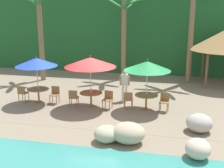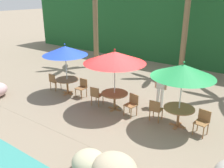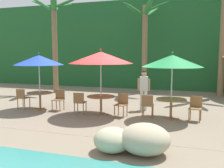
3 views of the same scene
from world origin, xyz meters
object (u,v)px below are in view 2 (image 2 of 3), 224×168
at_px(dining_table_blue, 67,82).
at_px(palm_tree_nearest, 95,7).
at_px(umbrella_green, 183,71).
at_px(waiter_in_white, 161,86).
at_px(chair_blue_inland, 54,81).
at_px(chair_red_inland, 96,95).
at_px(dining_table_red, 115,96).
at_px(chair_green_seaward, 203,121).
at_px(palm_tree_second, 187,13).
at_px(umbrella_blue, 65,51).
at_px(umbrella_red, 115,57).
at_px(dining_table_green, 179,111).
at_px(chair_red_seaward, 132,103).
at_px(chair_green_inland, 155,109).
at_px(chair_blue_seaward, 82,87).

xyz_separation_m(dining_table_blue, palm_tree_nearest, (-1.92, 4.55, 3.18)).
height_order(umbrella_green, waiter_in_white, umbrella_green).
bearing_deg(chair_blue_inland, chair_red_inland, -3.54).
xyz_separation_m(dining_table_red, chair_green_seaward, (3.52, 0.19, -0.10)).
height_order(palm_tree_second, waiter_in_white, palm_tree_second).
height_order(chair_red_inland, palm_tree_nearest, palm_tree_nearest).
distance_m(umbrella_blue, umbrella_green, 5.48).
bearing_deg(palm_tree_nearest, dining_table_blue, -67.14).
xyz_separation_m(chair_blue_inland, chair_red_inland, (2.83, -0.18, 0.00)).
xyz_separation_m(umbrella_red, palm_tree_second, (0.52, 6.15, 1.29)).
relative_size(palm_tree_nearest, waiter_in_white, 3.34).
bearing_deg(chair_green_seaward, dining_table_red, -176.94).
xyz_separation_m(dining_table_blue, chair_green_seaward, (6.34, 0.12, -0.10)).
relative_size(dining_table_red, chair_red_inland, 1.26).
xyz_separation_m(umbrella_red, dining_table_green, (2.67, 0.20, -1.62)).
height_order(chair_red_seaward, chair_green_seaward, same).
distance_m(chair_red_seaward, waiter_in_white, 1.50).
xyz_separation_m(dining_table_red, palm_tree_nearest, (-4.73, 4.62, 3.18)).
distance_m(dining_table_blue, umbrella_red, 3.25).
distance_m(umbrella_blue, palm_tree_second, 7.07).
distance_m(chair_green_seaward, palm_tree_nearest, 9.93).
distance_m(chair_blue_inland, chair_green_seaward, 7.19).
bearing_deg(chair_green_seaward, palm_tree_nearest, 151.76).
relative_size(dining_table_red, umbrella_green, 0.45).
distance_m(chair_red_seaward, palm_tree_second, 6.88).
xyz_separation_m(chair_green_seaward, palm_tree_second, (-3.00, 5.96, 3.01)).
bearing_deg(umbrella_red, umbrella_green, 4.37).
xyz_separation_m(chair_green_seaward, chair_green_inland, (-1.70, -0.12, 0.00)).
bearing_deg(chair_red_seaward, palm_tree_nearest, 140.26).
distance_m(dining_table_green, palm_tree_nearest, 9.19).
relative_size(umbrella_blue, umbrella_red, 0.95).
distance_m(dining_table_blue, dining_table_green, 5.48).
bearing_deg(umbrella_green, chair_red_seaward, -172.87).
xyz_separation_m(dining_table_green, chair_green_seaward, (0.85, -0.02, -0.10)).
relative_size(chair_blue_seaward, chair_green_inland, 1.00).
bearing_deg(chair_red_seaward, chair_blue_inland, 179.81).
bearing_deg(dining_table_green, waiter_in_white, 138.90).
bearing_deg(dining_table_green, dining_table_blue, -178.61).
bearing_deg(umbrella_red, dining_table_green, 4.37).
height_order(chair_blue_inland, dining_table_green, chair_blue_inland).
height_order(chair_red_seaward, palm_tree_second, palm_tree_second).
height_order(dining_table_red, palm_tree_second, palm_tree_second).
xyz_separation_m(chair_blue_seaward, umbrella_red, (1.97, -0.19, 1.72)).
bearing_deg(chair_red_inland, dining_table_green, 6.32).
distance_m(umbrella_red, chair_red_seaward, 1.92).
height_order(chair_blue_seaward, chair_blue_inland, same).
bearing_deg(umbrella_blue, umbrella_green, 1.39).
height_order(chair_red_seaward, waiter_in_white, waiter_in_white).
relative_size(dining_table_red, palm_tree_nearest, 0.19).
height_order(umbrella_blue, dining_table_red, umbrella_blue).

